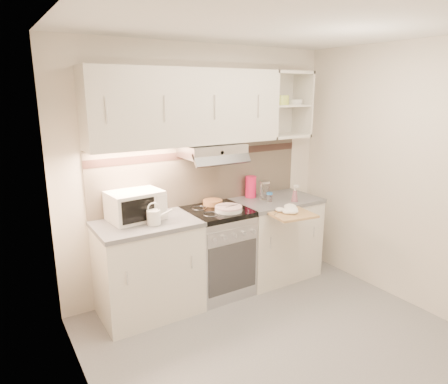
{
  "coord_description": "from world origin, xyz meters",
  "views": [
    {
      "loc": [
        -1.96,
        -2.18,
        2.05
      ],
      "look_at": [
        -0.01,
        0.95,
        1.11
      ],
      "focal_mm": 32.0,
      "sensor_mm": 36.0,
      "label": 1
    }
  ],
  "objects_px": {
    "plate_stack": "(229,209)",
    "electric_range": "(217,251)",
    "microwave": "(135,205)",
    "cutting_board": "(291,214)",
    "glass_jar": "(265,190)",
    "watering_can": "(155,216)",
    "pink_pitcher": "(251,187)",
    "spray_bottle": "(295,195)"
  },
  "relations": [
    {
      "from": "watering_can",
      "to": "spray_bottle",
      "type": "relative_size",
      "value": 1.22
    },
    {
      "from": "pink_pitcher",
      "to": "spray_bottle",
      "type": "xyz_separation_m",
      "value": [
        0.3,
        -0.39,
        -0.04
      ]
    },
    {
      "from": "microwave",
      "to": "spray_bottle",
      "type": "xyz_separation_m",
      "value": [
        1.65,
        -0.31,
        -0.06
      ]
    },
    {
      "from": "glass_jar",
      "to": "cutting_board",
      "type": "xyz_separation_m",
      "value": [
        -0.05,
        -0.5,
        -0.13
      ]
    },
    {
      "from": "microwave",
      "to": "spray_bottle",
      "type": "bearing_deg",
      "value": -16.16
    },
    {
      "from": "microwave",
      "to": "watering_can",
      "type": "relative_size",
      "value": 2.14
    },
    {
      "from": "plate_stack",
      "to": "pink_pitcher",
      "type": "xyz_separation_m",
      "value": [
        0.49,
        0.32,
        0.09
      ]
    },
    {
      "from": "electric_range",
      "to": "cutting_board",
      "type": "relative_size",
      "value": 2.22
    },
    {
      "from": "spray_bottle",
      "to": "cutting_board",
      "type": "relative_size",
      "value": 0.48
    },
    {
      "from": "spray_bottle",
      "to": "cutting_board",
      "type": "height_order",
      "value": "spray_bottle"
    },
    {
      "from": "electric_range",
      "to": "watering_can",
      "type": "distance_m",
      "value": 0.88
    },
    {
      "from": "electric_range",
      "to": "plate_stack",
      "type": "xyz_separation_m",
      "value": [
        0.06,
        -0.12,
        0.47
      ]
    },
    {
      "from": "microwave",
      "to": "plate_stack",
      "type": "bearing_deg",
      "value": -20.88
    },
    {
      "from": "pink_pitcher",
      "to": "microwave",
      "type": "bearing_deg",
      "value": 165.3
    },
    {
      "from": "plate_stack",
      "to": "electric_range",
      "type": "bearing_deg",
      "value": 116.46
    },
    {
      "from": "plate_stack",
      "to": "cutting_board",
      "type": "xyz_separation_m",
      "value": [
        0.52,
        -0.33,
        -0.05
      ]
    },
    {
      "from": "microwave",
      "to": "cutting_board",
      "type": "height_order",
      "value": "microwave"
    },
    {
      "from": "plate_stack",
      "to": "cutting_board",
      "type": "bearing_deg",
      "value": -32.67
    },
    {
      "from": "electric_range",
      "to": "spray_bottle",
      "type": "relative_size",
      "value": 4.68
    },
    {
      "from": "plate_stack",
      "to": "pink_pitcher",
      "type": "height_order",
      "value": "pink_pitcher"
    },
    {
      "from": "electric_range",
      "to": "glass_jar",
      "type": "xyz_separation_m",
      "value": [
        0.63,
        0.05,
        0.55
      ]
    },
    {
      "from": "electric_range",
      "to": "pink_pitcher",
      "type": "xyz_separation_m",
      "value": [
        0.55,
        0.2,
        0.57
      ]
    },
    {
      "from": "spray_bottle",
      "to": "watering_can",
      "type": "bearing_deg",
      "value": 167.92
    },
    {
      "from": "electric_range",
      "to": "watering_can",
      "type": "bearing_deg",
      "value": -171.6
    },
    {
      "from": "watering_can",
      "to": "cutting_board",
      "type": "xyz_separation_m",
      "value": [
        1.29,
        -0.35,
        -0.1
      ]
    },
    {
      "from": "microwave",
      "to": "pink_pitcher",
      "type": "height_order",
      "value": "microwave"
    },
    {
      "from": "pink_pitcher",
      "to": "cutting_board",
      "type": "bearing_deg",
      "value": -105.98
    },
    {
      "from": "electric_range",
      "to": "cutting_board",
      "type": "distance_m",
      "value": 0.85
    },
    {
      "from": "glass_jar",
      "to": "pink_pitcher",
      "type": "bearing_deg",
      "value": 116.84
    },
    {
      "from": "electric_range",
      "to": "pink_pitcher",
      "type": "height_order",
      "value": "pink_pitcher"
    },
    {
      "from": "electric_range",
      "to": "spray_bottle",
      "type": "height_order",
      "value": "spray_bottle"
    },
    {
      "from": "watering_can",
      "to": "spray_bottle",
      "type": "height_order",
      "value": "watering_can"
    },
    {
      "from": "electric_range",
      "to": "plate_stack",
      "type": "relative_size",
      "value": 3.34
    },
    {
      "from": "microwave",
      "to": "plate_stack",
      "type": "xyz_separation_m",
      "value": [
        0.86,
        -0.24,
        -0.11
      ]
    },
    {
      "from": "glass_jar",
      "to": "watering_can",
      "type": "bearing_deg",
      "value": -173.47
    },
    {
      "from": "cutting_board",
      "to": "glass_jar",
      "type": "bearing_deg",
      "value": 91.72
    },
    {
      "from": "spray_bottle",
      "to": "cutting_board",
      "type": "distance_m",
      "value": 0.39
    },
    {
      "from": "cutting_board",
      "to": "electric_range",
      "type": "bearing_deg",
      "value": 149.48
    },
    {
      "from": "microwave",
      "to": "plate_stack",
      "type": "relative_size",
      "value": 1.86
    },
    {
      "from": "watering_can",
      "to": "plate_stack",
      "type": "bearing_deg",
      "value": 10.93
    },
    {
      "from": "plate_stack",
      "to": "glass_jar",
      "type": "xyz_separation_m",
      "value": [
        0.57,
        0.17,
        0.08
      ]
    },
    {
      "from": "plate_stack",
      "to": "cutting_board",
      "type": "distance_m",
      "value": 0.62
    }
  ]
}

